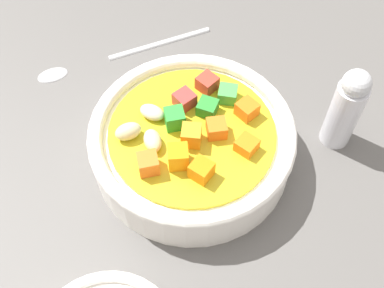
{
  "coord_description": "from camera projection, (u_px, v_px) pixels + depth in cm",
  "views": [
    {
      "loc": [
        25.18,
        1.4,
        39.73
      ],
      "look_at": [
        0.0,
        0.0,
        2.31
      ],
      "focal_mm": 45.01,
      "sensor_mm": 36.0,
      "label": 1
    }
  ],
  "objects": [
    {
      "name": "ground_plane",
      "position": [
        192.0,
        163.0,
        0.48
      ],
      "size": [
        140.0,
        140.0,
        2.0
      ],
      "primitive_type": "cube",
      "color": "#565451"
    },
    {
      "name": "soup_bowl_main",
      "position": [
        192.0,
        142.0,
        0.45
      ],
      "size": [
        18.99,
        18.99,
        6.29
      ],
      "color": "white",
      "rests_on": "ground_plane"
    },
    {
      "name": "spoon",
      "position": [
        110.0,
        56.0,
        0.54
      ],
      "size": [
        10.08,
        18.98,
        0.73
      ],
      "rotation": [
        0.0,
        0.0,
        5.16
      ],
      "color": "silver",
      "rests_on": "ground_plane"
    },
    {
      "name": "pepper_shaker",
      "position": [
        346.0,
        108.0,
        0.44
      ],
      "size": [
        2.94,
        2.94,
        9.46
      ],
      "color": "silver",
      "rests_on": "ground_plane"
    }
  ]
}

